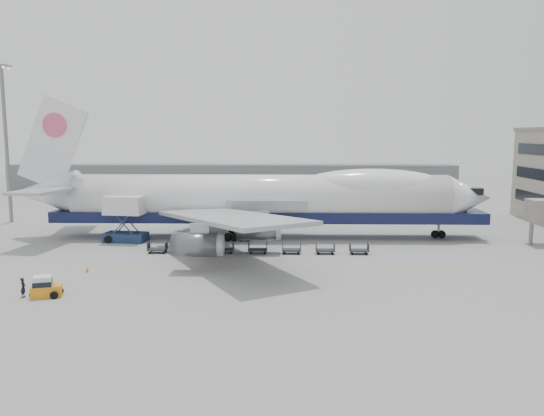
{
  "coord_description": "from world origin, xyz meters",
  "views": [
    {
      "loc": [
        3.56,
        -61.65,
        14.52
      ],
      "look_at": [
        1.79,
        6.0,
        5.03
      ],
      "focal_mm": 35.0,
      "sensor_mm": 36.0,
      "label": 1
    }
  ],
  "objects_px": {
    "catering_truck": "(125,216)",
    "baggage_tug": "(45,288)",
    "ground_worker": "(23,287)",
    "airliner": "(265,198)"
  },
  "relations": [
    {
      "from": "catering_truck",
      "to": "baggage_tug",
      "type": "distance_m",
      "value": 24.81
    },
    {
      "from": "ground_worker",
      "to": "catering_truck",
      "type": "bearing_deg",
      "value": -11.72
    },
    {
      "from": "airliner",
      "to": "catering_truck",
      "type": "bearing_deg",
      "value": -169.51
    },
    {
      "from": "airliner",
      "to": "ground_worker",
      "type": "height_order",
      "value": "airliner"
    },
    {
      "from": "catering_truck",
      "to": "ground_worker",
      "type": "distance_m",
      "value": 25.03
    },
    {
      "from": "catering_truck",
      "to": "ground_worker",
      "type": "xyz_separation_m",
      "value": [
        -1.75,
        -24.83,
        -2.57
      ]
    },
    {
      "from": "airliner",
      "to": "baggage_tug",
      "type": "bearing_deg",
      "value": -123.56
    },
    {
      "from": "catering_truck",
      "to": "ground_worker",
      "type": "height_order",
      "value": "catering_truck"
    },
    {
      "from": "catering_truck",
      "to": "ground_worker",
      "type": "bearing_deg",
      "value": -86.07
    },
    {
      "from": "baggage_tug",
      "to": "catering_truck",
      "type": "bearing_deg",
      "value": 72.64
    }
  ]
}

